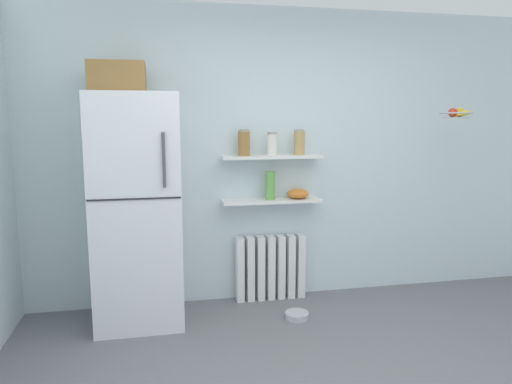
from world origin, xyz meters
name	(u,v)px	position (x,y,z in m)	size (l,w,h in m)	color
ground_plane	(333,380)	(0.00, 0.50, 0.00)	(7.04, 7.04, 0.00)	slate
back_wall	(275,156)	(0.00, 2.05, 1.30)	(7.04, 0.10, 2.60)	silver
refrigerator	(136,204)	(-1.23, 1.68, 0.97)	(0.68, 0.67, 2.06)	silver
radiator	(270,267)	(-0.07, 1.92, 0.29)	(0.63, 0.12, 0.59)	white
wall_shelf_lower	(272,201)	(-0.07, 1.89, 0.92)	(0.88, 0.22, 0.03)	white
wall_shelf_upper	(272,157)	(-0.07, 1.89, 1.31)	(0.88, 0.22, 0.03)	white
storage_jar_0	(244,143)	(-0.32, 1.89, 1.44)	(0.10, 0.10, 0.23)	olive
storage_jar_1	(272,144)	(-0.07, 1.89, 1.42)	(0.09, 0.09, 0.20)	silver
storage_jar_2	(299,142)	(0.18, 1.89, 1.43)	(0.10, 0.10, 0.22)	tan
vase	(270,186)	(-0.09, 1.89, 1.06)	(0.09, 0.09, 0.25)	#66A84C
shelf_bowl	(298,194)	(0.17, 1.89, 0.98)	(0.20, 0.20, 0.09)	orange
pet_food_bowl	(297,315)	(0.04, 1.45, 0.03)	(0.20, 0.20, 0.05)	#B7B7BC
hanging_fruit_basket	(457,114)	(1.47, 1.53, 1.68)	(0.27, 0.27, 0.09)	#B2B2B7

